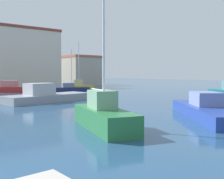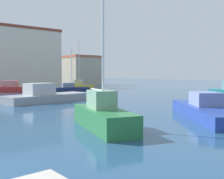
# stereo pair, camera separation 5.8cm
# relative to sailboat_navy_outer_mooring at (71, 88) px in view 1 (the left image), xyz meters

# --- Properties ---
(water) EXTENTS (160.00, 160.00, 0.00)m
(water) POSITION_rel_sailboat_navy_outer_mooring_xyz_m (-6.91, -9.11, -0.48)
(water) COLOR navy
(water) RESTS_ON ground
(sailboat_navy_outer_mooring) EXTENTS (5.34, 2.62, 6.20)m
(sailboat_navy_outer_mooring) POSITION_rel_sailboat_navy_outer_mooring_xyz_m (0.00, 0.00, 0.00)
(sailboat_navy_outer_mooring) COLOR #19234C
(sailboat_navy_outer_mooring) RESTS_ON water
(motorboat_blue_inner_mooring) EXTENTS (7.11, 7.90, 1.57)m
(motorboat_blue_inner_mooring) POSITION_rel_sailboat_navy_outer_mooring_xyz_m (-6.42, -25.85, 0.01)
(motorboat_blue_inner_mooring) COLOR #233D93
(motorboat_blue_inner_mooring) RESTS_ON water
(motorboat_grey_far_right) EXTENTS (8.88, 3.87, 1.80)m
(motorboat_grey_far_right) POSITION_rel_sailboat_navy_outer_mooring_xyz_m (-9.42, -10.63, 0.07)
(motorboat_grey_far_right) COLOR gray
(motorboat_grey_far_right) RESTS_ON water
(motorboat_red_far_left) EXTENTS (5.98, 5.63, 1.68)m
(motorboat_red_far_left) POSITION_rel_sailboat_navy_outer_mooring_xyz_m (-7.15, 4.30, 0.07)
(motorboat_red_far_left) COLOR #B22823
(motorboat_red_far_left) RESTS_ON water
(sailboat_yellow_mid_harbor) EXTENTS (4.92, 4.15, 8.15)m
(sailboat_yellow_mid_harbor) POSITION_rel_sailboat_navy_outer_mooring_xyz_m (4.63, 4.89, 0.08)
(sailboat_yellow_mid_harbor) COLOR gold
(sailboat_yellow_mid_harbor) RESTS_ON water
(sailboat_green_near_pier) EXTENTS (3.26, 5.58, 8.62)m
(sailboat_green_near_pier) POSITION_rel_sailboat_navy_outer_mooring_xyz_m (-13.27, -24.21, 0.21)
(sailboat_green_near_pier) COLOR #28703D
(sailboat_green_near_pier) RESTS_ON water
(warehouse_block) EXTENTS (13.55, 9.11, 11.18)m
(warehouse_block) POSITION_rel_sailboat_navy_outer_mooring_xyz_m (-0.74, 17.35, 5.12)
(warehouse_block) COLOR beige
(warehouse_block) RESTS_ON ground
(yacht_club) EXTENTS (7.29, 8.62, 6.68)m
(yacht_club) POSITION_rel_sailboat_navy_outer_mooring_xyz_m (14.04, 19.00, 2.88)
(yacht_club) COLOR #B2A893
(yacht_club) RESTS_ON ground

